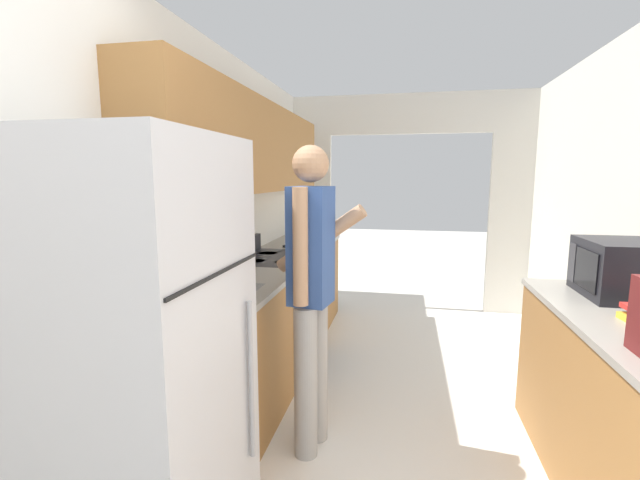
{
  "coord_description": "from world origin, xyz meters",
  "views": [
    {
      "loc": [
        -0.01,
        -0.77,
        1.56
      ],
      "look_at": [
        -0.58,
        2.05,
        1.14
      ],
      "focal_mm": 24.0,
      "sensor_mm": 36.0,
      "label": 1
    }
  ],
  "objects_px": {
    "refrigerator": "(134,366)",
    "microwave": "(620,269)",
    "knife": "(289,245)",
    "range_oven": "(277,309)",
    "person": "(311,291)"
  },
  "relations": [
    {
      "from": "refrigerator",
      "to": "microwave",
      "type": "relative_size",
      "value": 3.66
    },
    {
      "from": "refrigerator",
      "to": "knife",
      "type": "xyz_separation_m",
      "value": [
        -0.1,
        2.56,
        0.06
      ]
    },
    {
      "from": "microwave",
      "to": "knife",
      "type": "bearing_deg",
      "value": 149.31
    },
    {
      "from": "range_oven",
      "to": "person",
      "type": "relative_size",
      "value": 0.6
    },
    {
      "from": "range_oven",
      "to": "knife",
      "type": "height_order",
      "value": "range_oven"
    },
    {
      "from": "person",
      "to": "microwave",
      "type": "bearing_deg",
      "value": -69.7
    },
    {
      "from": "range_oven",
      "to": "microwave",
      "type": "distance_m",
      "value": 2.41
    },
    {
      "from": "microwave",
      "to": "refrigerator",
      "type": "bearing_deg",
      "value": -150.51
    },
    {
      "from": "knife",
      "to": "microwave",
      "type": "bearing_deg",
      "value": -4.46
    },
    {
      "from": "knife",
      "to": "refrigerator",
      "type": "bearing_deg",
      "value": -61.52
    },
    {
      "from": "range_oven",
      "to": "person",
      "type": "bearing_deg",
      "value": -63.4
    },
    {
      "from": "range_oven",
      "to": "person",
      "type": "height_order",
      "value": "person"
    },
    {
      "from": "person",
      "to": "refrigerator",
      "type": "bearing_deg",
      "value": 160.64
    },
    {
      "from": "range_oven",
      "to": "knife",
      "type": "xyz_separation_m",
      "value": [
        -0.05,
        0.59,
        0.45
      ]
    },
    {
      "from": "refrigerator",
      "to": "person",
      "type": "bearing_deg",
      "value": 61.39
    }
  ]
}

